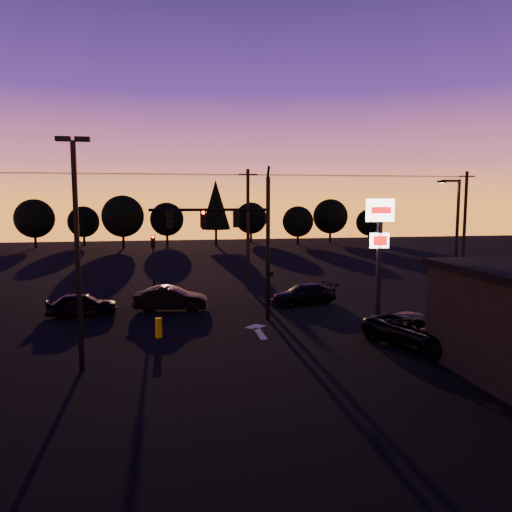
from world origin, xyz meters
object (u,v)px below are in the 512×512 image
Objects in this scene: secondary_signal at (153,256)px; car_left at (82,304)px; pylon_sign at (379,235)px; streetlight at (456,237)px; car_mid at (171,298)px; car_right at (304,294)px; bollard at (159,328)px; traffic_signal_mast at (240,233)px; suv_parked at (419,331)px; parking_lot_light at (77,238)px.

secondary_signal is 6.63m from car_left.
streetlight is (6.91, 4.00, -0.49)m from pylon_sign.
car_left is at bearing 177.08° from streetlight.
car_mid is at bearing 174.44° from streetlight.
car_right is (-2.39, 6.08, -4.27)m from pylon_sign.
pylon_sign is 8.00m from streetlight.
bollard is at bearing -178.23° from car_mid.
streetlight is at bearing 6.14° from traffic_signal_mast.
pylon_sign reaches higher than secondary_signal.
traffic_signal_mast is 7.31m from car_right.
car_right is at bearing -92.08° from car_left.
traffic_signal_mast is at bearing -173.86° from streetlight.
car_mid is (1.11, -4.25, -2.13)m from secondary_signal.
car_left reaches higher than bollard.
bollard is (-18.46, -4.28, -3.93)m from streetlight.
car_left is 0.75× the size of suv_parked.
traffic_signal_mast is at bearing 160.64° from pylon_sign.
suv_parked is (14.73, 0.44, -4.53)m from parking_lot_light.
traffic_signal_mast reaches higher than suv_parked.
car_right is at bearing 37.27° from traffic_signal_mast.
traffic_signal_mast is 1.94× the size of car_right.
streetlight is 23.25m from car_left.
traffic_signal_mast reaches higher than car_mid.
traffic_signal_mast is 2.15× the size of car_left.
secondary_signal is 0.48× the size of parking_lot_light.
streetlight is at bearing -98.81° from car_left.
parking_lot_light is 7.03m from bollard.
parking_lot_light is at bearing 168.61° from car_mid.
parking_lot_light is 1.14× the size of streetlight.
bollard is 0.24× the size of car_left.
streetlight is 1.81× the size of car_mid.
traffic_signal_mast is 8.80× the size of bollard.
traffic_signal_mast reaches higher than car_left.
pylon_sign is at bearing -19.36° from traffic_signal_mast.
car_mid is 8.50m from car_right.
traffic_signal_mast is 1.94× the size of car_mid.
car_right is at bearing 167.43° from streetlight.
secondary_signal is 1.09× the size of car_left.
car_right is (13.61, 0.91, -0.04)m from car_left.
pylon_sign is (7.10, -2.49, -0.02)m from traffic_signal_mast.
pylon_sign reaches higher than car_left.
traffic_signal_mast is 10.69m from suv_parked.
bollard is at bearing -71.53° from car_right.
secondary_signal reaches higher than suv_parked.
traffic_signal_mast reaches higher than bollard.
car_mid is (5.12, 0.56, 0.05)m from car_left.
pylon_sign is at bearing -39.77° from secondary_signal.
traffic_signal_mast is 10.19m from parking_lot_light.
pylon_sign is 17.34m from car_left.
car_right is at bearing -22.15° from secondary_signal.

